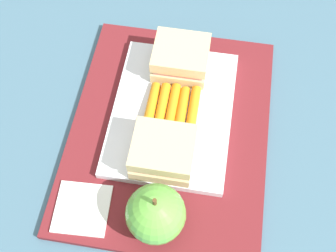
{
  "coord_description": "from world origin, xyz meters",
  "views": [
    {
      "loc": [
        0.3,
        0.05,
        0.56
      ],
      "look_at": [
        0.01,
        0.0,
        0.04
      ],
      "focal_mm": 47.05,
      "sensor_mm": 36.0,
      "label": 1
    }
  ],
  "objects": [
    {
      "name": "food_tray",
      "position": [
        -0.03,
        0.0,
        0.02
      ],
      "size": [
        0.23,
        0.17,
        0.01
      ],
      "primitive_type": "cube",
      "color": "white",
      "rests_on": "lunchbag_mat"
    },
    {
      "name": "carrot_sticks_bundle",
      "position": [
        -0.03,
        -0.0,
        0.03
      ],
      "size": [
        0.08,
        0.07,
        0.02
      ],
      "color": "orange",
      "rests_on": "food_tray"
    },
    {
      "name": "apple",
      "position": [
        0.14,
        0.01,
        0.05
      ],
      "size": [
        0.07,
        0.07,
        0.09
      ],
      "color": "#66B742",
      "rests_on": "lunchbag_mat"
    },
    {
      "name": "sandwich_half_right",
      "position": [
        0.05,
        0.0,
        0.04
      ],
      "size": [
        0.07,
        0.08,
        0.04
      ],
      "color": "#DBC189",
      "rests_on": "food_tray"
    },
    {
      "name": "sandwich_half_left",
      "position": [
        -0.1,
        0.0,
        0.04
      ],
      "size": [
        0.07,
        0.08,
        0.04
      ],
      "color": "#DBC189",
      "rests_on": "food_tray"
    },
    {
      "name": "lunchbag_mat",
      "position": [
        0.0,
        0.0,
        0.01
      ],
      "size": [
        0.36,
        0.28,
        0.01
      ],
      "primitive_type": "cube",
      "color": "maroon",
      "rests_on": "ground_plane"
    },
    {
      "name": "ground_plane",
      "position": [
        0.0,
        0.0,
        0.0
      ],
      "size": [
        2.4,
        2.4,
        0.0
      ],
      "primitive_type": "plane",
      "color": "#42667A"
    },
    {
      "name": "paper_napkin",
      "position": [
        0.14,
        -0.09,
        0.01
      ],
      "size": [
        0.07,
        0.07,
        0.0
      ],
      "primitive_type": "cube",
      "rotation": [
        0.0,
        0.0,
        0.06
      ],
      "color": "white",
      "rests_on": "lunchbag_mat"
    }
  ]
}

